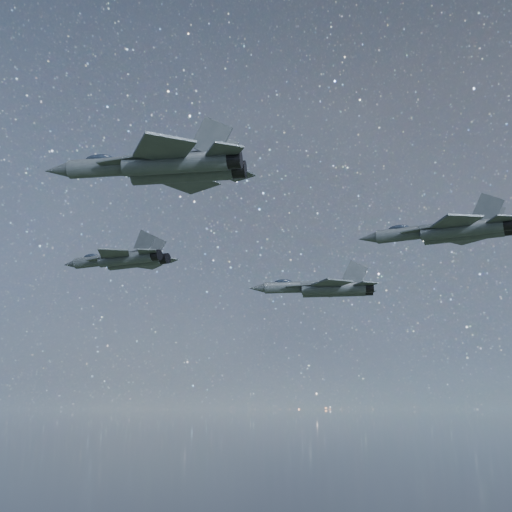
% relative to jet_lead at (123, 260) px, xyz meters
% --- Properties ---
extents(jet_lead, '(18.80, 13.27, 4.76)m').
position_rel_jet_lead_xyz_m(jet_lead, '(0.00, 0.00, 0.00)').
color(jet_lead, '#2F363A').
extents(jet_left, '(20.23, 13.86, 5.08)m').
position_rel_jet_lead_xyz_m(jet_left, '(25.92, 15.77, -3.05)').
color(jet_left, '#2F363A').
extents(jet_right, '(20.39, 14.01, 5.12)m').
position_rel_jet_lead_xyz_m(jet_right, '(21.49, -27.20, 0.62)').
color(jet_right, '#2F363A').
extents(jet_slot, '(18.24, 12.85, 4.61)m').
position_rel_jet_lead_xyz_m(jet_slot, '(45.47, -3.67, -1.43)').
color(jet_slot, '#2F363A').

